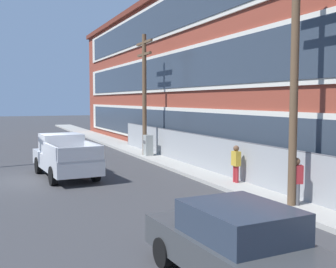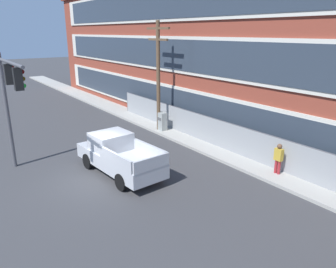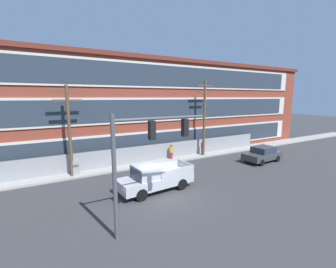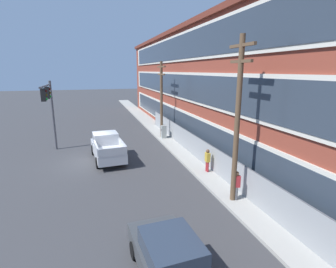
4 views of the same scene
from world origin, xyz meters
name	(u,v)px [view 4 (image 4 of 4)]	position (x,y,z in m)	size (l,w,h in m)	color
ground_plane	(93,161)	(0.00, 0.00, 0.00)	(160.00, 160.00, 0.00)	#38383A
sidewalk_building_side	(183,152)	(0.00, 7.28, 0.08)	(80.00, 2.05, 0.16)	#9E9B93
brick_mill_building	(239,87)	(-0.27, 12.38, 5.33)	(54.37, 8.75, 10.63)	brown
chain_link_fence	(202,152)	(3.00, 7.65, 0.93)	(28.30, 0.06, 1.83)	gray
traffic_signal_mast	(49,104)	(-2.62, -2.98, 4.14)	(4.96, 0.43, 5.87)	#4C4C51
pickup_truck_silver	(107,147)	(-0.10, 1.11, 0.93)	(5.55, 2.40, 1.95)	#B2B5BA
sedan_dark_grey	(170,257)	(12.72, 2.25, 0.80)	(4.33, 2.18, 1.56)	#383A3D
utility_pole_near_corner	(161,97)	(-4.88, 6.73, 4.21)	(2.54, 0.26, 7.52)	brown
utility_pole_midblock	(238,116)	(8.72, 6.85, 4.52)	(2.02, 0.26, 8.28)	brown
electrical_cabinet	(163,132)	(-4.62, 6.85, 0.71)	(0.64, 0.49, 1.42)	#939993
pedestrian_near_cabinet	(236,184)	(8.73, 7.01, 0.97)	(0.37, 0.46, 1.69)	#4C4C51
pedestrian_by_fence	(207,160)	(4.80, 7.23, 0.97)	(0.41, 0.25, 1.69)	maroon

